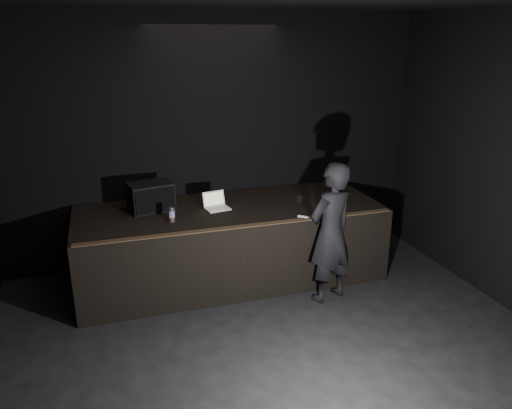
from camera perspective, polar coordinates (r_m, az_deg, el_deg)
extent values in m
plane|color=black|center=(4.84, 6.00, -22.24)|extent=(7.00, 7.00, 0.00)
cube|color=black|center=(7.13, -4.70, 7.28)|extent=(6.00, 0.10, 3.50)
cube|color=black|center=(6.79, -2.96, -4.36)|extent=(4.00, 1.50, 1.00)
cube|color=brown|center=(5.96, -1.31, -2.47)|extent=(3.92, 0.10, 0.01)
cube|color=black|center=(6.61, -11.94, 0.91)|extent=(0.61, 0.48, 0.36)
cube|color=black|center=(6.43, -11.41, 0.42)|extent=(0.50, 0.12, 0.30)
cylinder|color=black|center=(6.74, -13.25, -0.41)|extent=(0.87, 0.19, 0.02)
cube|color=white|center=(6.55, -4.37, -0.50)|extent=(0.34, 0.26, 0.02)
cube|color=silver|center=(6.55, -4.37, -0.42)|extent=(0.27, 0.17, 0.00)
cube|color=white|center=(6.64, -4.87, 0.69)|extent=(0.31, 0.12, 0.20)
cube|color=#CBDB40|center=(6.63, -4.84, 0.67)|extent=(0.27, 0.09, 0.16)
cylinder|color=silver|center=(6.18, -9.62, -1.10)|extent=(0.08, 0.08, 0.18)
cylinder|color=#2B1B94|center=(6.18, -9.62, -1.06)|extent=(0.08, 0.08, 0.08)
cylinder|color=#952E0D|center=(6.20, -9.60, -1.46)|extent=(0.08, 0.08, 0.01)
cylinder|color=white|center=(6.80, 5.03, 0.60)|extent=(0.08, 0.08, 0.10)
cube|color=white|center=(6.26, 5.39, -1.41)|extent=(0.11, 0.12, 0.02)
imported|color=black|center=(6.15, 8.52, -3.23)|extent=(0.75, 0.61, 1.77)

